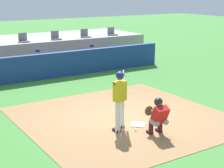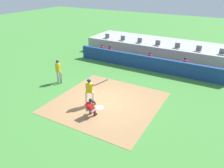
{
  "view_description": "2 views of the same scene",
  "coord_description": "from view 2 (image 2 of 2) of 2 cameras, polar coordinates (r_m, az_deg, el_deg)",
  "views": [
    {
      "loc": [
        -6.41,
        -9.28,
        4.09
      ],
      "look_at": [
        0.0,
        0.7,
        1.0
      ],
      "focal_mm": 58.16,
      "sensor_mm": 36.0,
      "label": 1
    },
    {
      "loc": [
        6.19,
        -10.2,
        7.06
      ],
      "look_at": [
        0.0,
        0.7,
        1.0
      ],
      "focal_mm": 34.8,
      "sensor_mm": 36.0,
      "label": 2
    }
  ],
  "objects": [
    {
      "name": "dugout_bench",
      "position": [
        19.95,
        9.73,
        5.39
      ],
      "size": [
        11.8,
        0.44,
        0.45
      ],
      "primitive_type": "cube",
      "color": "olive",
      "rests_on": "ground"
    },
    {
      "name": "dirt_infield",
      "position": [
        13.86,
        -1.43,
        -4.8
      ],
      "size": [
        6.4,
        6.4,
        0.01
      ],
      "primitive_type": "cube",
      "color": "#9E754C",
      "rests_on": "ground"
    },
    {
      "name": "on_deck_batter",
      "position": [
        16.54,
        -13.9,
        3.61
      ],
      "size": [
        0.58,
        0.23,
        1.79
      ],
      "color": "#99999E",
      "rests_on": "ground"
    },
    {
      "name": "dugout_player_1",
      "position": [
        21.29,
        -0.68,
        8.35
      ],
      "size": [
        0.49,
        0.7,
        1.3
      ],
      "color": "#939399",
      "rests_on": "ground"
    },
    {
      "name": "stadium_seat_2",
      "position": [
        21.87,
        7.15,
        10.97
      ],
      "size": [
        0.46,
        0.46,
        0.48
      ],
      "color": "slate",
      "rests_on": "stands_platform"
    },
    {
      "name": "ground_plane",
      "position": [
        13.86,
        -1.43,
        -4.82
      ],
      "size": [
        80.0,
        80.0,
        0.0
      ],
      "primitive_type": "plane",
      "color": "#428438"
    },
    {
      "name": "stadium_seat_6",
      "position": [
        20.35,
        26.89,
        7.25
      ],
      "size": [
        0.46,
        0.46,
        0.48
      ],
      "color": "slate",
      "rests_on": "stands_platform"
    },
    {
      "name": "stadium_seat_1",
      "position": [
        22.62,
        2.73,
        11.64
      ],
      "size": [
        0.46,
        0.46,
        0.48
      ],
      "color": "slate",
      "rests_on": "stands_platform"
    },
    {
      "name": "dugout_player_3",
      "position": [
        18.93,
        18.37,
        4.73
      ],
      "size": [
        0.49,
        0.7,
        1.3
      ],
      "color": "#939399",
      "rests_on": "ground"
    },
    {
      "name": "dugout_player_0",
      "position": [
        21.75,
        -2.79,
        8.7
      ],
      "size": [
        0.49,
        0.7,
        1.3
      ],
      "color": "#939399",
      "rests_on": "ground"
    },
    {
      "name": "stadium_seat_5",
      "position": [
        20.49,
        21.76,
        8.33
      ],
      "size": [
        0.46,
        0.46,
        0.48
      ],
      "color": "slate",
      "rests_on": "stands_platform"
    },
    {
      "name": "home_plate",
      "position": [
        13.27,
        -3.22,
        -6.26
      ],
      "size": [
        0.62,
        0.62,
        0.02
      ],
      "primitive_type": "cube",
      "rotation": [
        0.0,
        0.0,
        0.79
      ],
      "color": "white",
      "rests_on": "dirt_infield"
    },
    {
      "name": "stadium_seat_0",
      "position": [
        23.49,
        -1.39,
        12.19
      ],
      "size": [
        0.46,
        0.46,
        0.48
      ],
      "color": "slate",
      "rests_on": "stands_platform"
    },
    {
      "name": "catcher_crouched",
      "position": [
        12.32,
        -5.52,
        -5.89
      ],
      "size": [
        0.51,
        1.63,
        1.13
      ],
      "color": "gray",
      "rests_on": "ground"
    },
    {
      "name": "stands_platform",
      "position": [
        22.89,
        12.88,
        9.02
      ],
      "size": [
        15.0,
        4.4,
        1.4
      ],
      "primitive_type": "cube",
      "color": "#9E9E99",
      "rests_on": "ground"
    },
    {
      "name": "stadium_seat_4",
      "position": [
        20.8,
        16.71,
        9.31
      ],
      "size": [
        0.46,
        0.46,
        0.48
      ],
      "color": "slate",
      "rests_on": "stands_platform"
    },
    {
      "name": "dugout_wall",
      "position": [
        18.94,
        8.74,
        5.56
      ],
      "size": [
        13.0,
        0.3,
        1.2
      ],
      "primitive_type": "cube",
      "color": "navy",
      "rests_on": "ground"
    },
    {
      "name": "batter_at_plate",
      "position": [
        13.11,
        -5.82,
        -1.69
      ],
      "size": [
        1.01,
        1.14,
        1.8
      ],
      "color": "silver",
      "rests_on": "ground"
    },
    {
      "name": "dugout_player_2",
      "position": [
        19.66,
        9.71,
        6.47
      ],
      "size": [
        0.49,
        0.7,
        1.3
      ],
      "color": "#939399",
      "rests_on": "ground"
    },
    {
      "name": "stadium_seat_3",
      "position": [
        21.26,
        11.82,
        10.2
      ],
      "size": [
        0.46,
        0.46,
        0.48
      ],
      "color": "slate",
      "rests_on": "stands_platform"
    }
  ]
}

